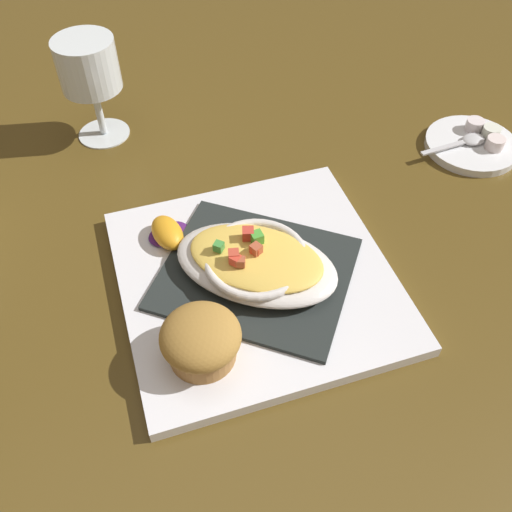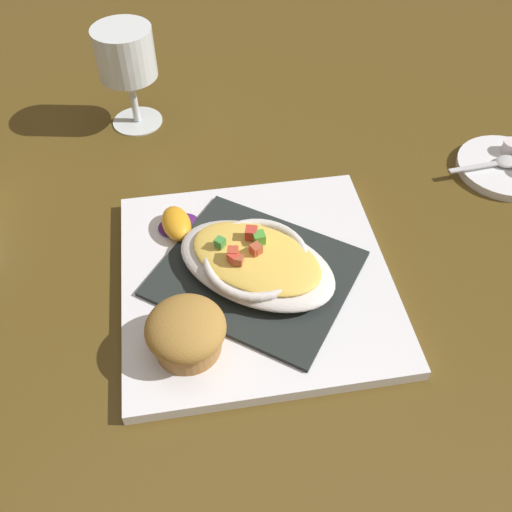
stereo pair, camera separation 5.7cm
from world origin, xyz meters
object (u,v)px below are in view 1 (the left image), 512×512
(square_plate, at_px, (256,279))
(creamer_cup_1, at_px, (491,132))
(muffin, at_px, (201,340))
(creamer_saucer, at_px, (471,145))
(creamer_cup_0, at_px, (495,143))
(spoon, at_px, (469,140))
(gratin_dish, at_px, (256,261))
(creamer_cup_2, at_px, (475,125))
(stemmed_glass, at_px, (89,71))
(orange_garnish, at_px, (168,233))

(square_plate, height_order, creamer_cup_1, creamer_cup_1)
(muffin, relative_size, creamer_saucer, 0.61)
(creamer_cup_0, xyz_separation_m, creamer_cup_1, (0.02, -0.01, 0.00))
(muffin, relative_size, spoon, 0.77)
(gratin_dish, bearing_deg, creamer_cup_2, -70.62)
(gratin_dish, distance_m, creamer_cup_1, 0.40)
(spoon, relative_size, creamer_cup_0, 4.09)
(creamer_saucer, bearing_deg, creamer_cup_1, -89.16)
(square_plate, bearing_deg, muffin, 131.17)
(spoon, bearing_deg, stemmed_glass, 64.28)
(spoon, bearing_deg, square_plate, 107.38)
(orange_garnish, xyz_separation_m, stemmed_glass, (0.24, 0.03, 0.07))
(muffin, height_order, stemmed_glass, stemmed_glass)
(orange_garnish, xyz_separation_m, creamer_cup_2, (0.05, -0.45, -0.01))
(gratin_dish, distance_m, creamer_cup_0, 0.39)
(stemmed_glass, bearing_deg, gratin_dish, -163.22)
(creamer_cup_2, bearing_deg, gratin_dish, 109.38)
(creamer_saucer, height_order, creamer_cup_0, creamer_cup_0)
(creamer_saucer, relative_size, creamer_cup_1, 5.15)
(muffin, xyz_separation_m, creamer_saucer, (0.18, -0.44, -0.03))
(muffin, height_order, creamer_saucer, muffin)
(muffin, distance_m, stemmed_glass, 0.40)
(muffin, xyz_separation_m, orange_garnish, (0.16, -0.01, -0.02))
(creamer_cup_0, bearing_deg, muffin, 109.37)
(muffin, height_order, creamer_cup_1, muffin)
(orange_garnish, relative_size, creamer_cup_0, 2.36)
(spoon, bearing_deg, muffin, 112.81)
(square_plate, bearing_deg, orange_garnish, 40.54)
(square_plate, distance_m, creamer_saucer, 0.38)
(gratin_dish, xyz_separation_m, creamer_cup_0, (0.09, -0.38, -0.02))
(spoon, bearing_deg, creamer_cup_1, -89.16)
(muffin, bearing_deg, orange_garnish, -3.98)
(orange_garnish, relative_size, creamer_saucer, 0.46)
(square_plate, bearing_deg, spoon, -72.62)
(stemmed_glass, distance_m, creamer_cup_1, 0.54)
(spoon, relative_size, creamer_cup_2, 4.09)
(muffin, bearing_deg, gratin_dish, -48.76)
(square_plate, xyz_separation_m, gratin_dish, (0.00, 0.00, 0.03))
(orange_garnish, height_order, creamer_saucer, orange_garnish)
(creamer_cup_0, bearing_deg, creamer_saucer, 39.27)
(muffin, height_order, spoon, muffin)
(gratin_dish, bearing_deg, square_plate, -123.94)
(square_plate, height_order, spoon, spoon)
(square_plate, bearing_deg, stemmed_glass, 16.80)
(muffin, bearing_deg, creamer_cup_0, -70.63)
(stemmed_glass, bearing_deg, creamer_cup_0, -116.67)
(spoon, distance_m, creamer_cup_2, 0.03)
(square_plate, distance_m, creamer_cup_2, 0.40)
(orange_garnish, bearing_deg, creamer_saucer, -86.61)
(spoon, bearing_deg, creamer_saucer, -89.16)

